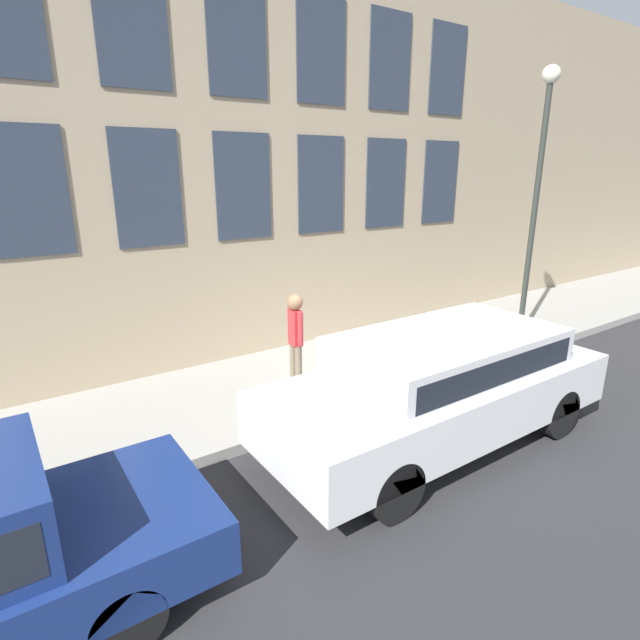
# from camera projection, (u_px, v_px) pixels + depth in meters

# --- Properties ---
(ground_plane) EXTENTS (80.00, 80.00, 0.00)m
(ground_plane) POSITION_uv_depth(u_px,v_px,m) (382.00, 407.00, 8.43)
(ground_plane) COLOR #2D2D30
(sidewalk) EXTENTS (3.11, 60.00, 0.17)m
(sidewalk) POSITION_uv_depth(u_px,v_px,m) (328.00, 372.00, 9.63)
(sidewalk) COLOR #9E9B93
(sidewalk) RESTS_ON ground_plane
(building_facade) EXTENTS (0.33, 40.00, 8.08)m
(building_facade) POSITION_uv_depth(u_px,v_px,m) (279.00, 159.00, 9.82)
(building_facade) COLOR tan
(building_facade) RESTS_ON ground_plane
(fire_hydrant) EXTENTS (0.37, 0.48, 0.89)m
(fire_hydrant) POSITION_uv_depth(u_px,v_px,m) (344.00, 363.00, 8.64)
(fire_hydrant) COLOR gray
(fire_hydrant) RESTS_ON sidewalk
(person) EXTENTS (0.41, 0.27, 1.70)m
(person) POSITION_uv_depth(u_px,v_px,m) (295.00, 333.00, 8.41)
(person) COLOR #726651
(person) RESTS_ON sidewalk
(parked_truck_white_near) EXTENTS (2.05, 5.30, 1.66)m
(parked_truck_white_near) POSITION_uv_depth(u_px,v_px,m) (441.00, 380.00, 7.10)
(parked_truck_white_near) COLOR black
(parked_truck_white_near) RESTS_ON ground_plane
(street_lamp) EXTENTS (0.36, 0.36, 5.64)m
(street_lamp) POSITION_uv_depth(u_px,v_px,m) (538.00, 178.00, 10.36)
(street_lamp) COLOR #2D332D
(street_lamp) RESTS_ON sidewalk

